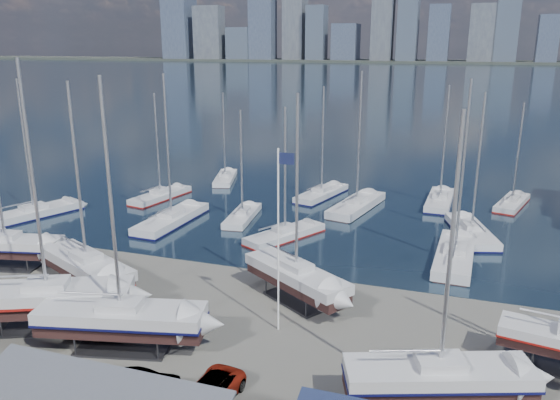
% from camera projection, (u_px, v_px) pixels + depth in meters
% --- Properties ---
extents(ground, '(1400.00, 1400.00, 0.00)m').
position_uv_depth(ground, '(221.00, 326.00, 38.23)').
color(ground, '#605E59').
rests_on(ground, ground).
extents(water, '(1400.00, 600.00, 0.40)m').
position_uv_depth(water, '(440.00, 78.00, 320.85)').
color(water, '#1B2D40').
rests_on(water, ground).
extents(far_shore, '(1400.00, 80.00, 2.20)m').
position_uv_depth(far_shore, '(452.00, 62.00, 557.50)').
color(far_shore, '#2D332D').
rests_on(far_shore, ground).
extents(skyline, '(639.14, 43.80, 107.69)m').
position_uv_depth(skyline, '(447.00, 23.00, 543.71)').
color(skyline, '#475166').
rests_on(skyline, far_shore).
extents(sailboat_cradle_0, '(10.10, 4.80, 15.77)m').
position_uv_depth(sailboat_cradle_0, '(6.00, 245.00, 47.74)').
color(sailboat_cradle_0, '#2D2D33').
rests_on(sailboat_cradle_0, ground).
extents(sailboat_cradle_1, '(11.73, 7.55, 18.27)m').
position_uv_depth(sailboat_cradle_1, '(48.00, 298.00, 37.58)').
color(sailboat_cradle_1, '#2D2D33').
rests_on(sailboat_cradle_1, ground).
extents(sailboat_cradle_2, '(10.39, 6.82, 16.51)m').
position_uv_depth(sailboat_cradle_2, '(87.00, 267.00, 43.09)').
color(sailboat_cradle_2, '#2D2D33').
rests_on(sailboat_cradle_2, ground).
extents(sailboat_cradle_3, '(11.22, 5.39, 17.37)m').
position_uv_depth(sailboat_cradle_3, '(121.00, 319.00, 34.87)').
color(sailboat_cradle_3, '#2D2D33').
rests_on(sailboat_cradle_3, ground).
extents(sailboat_cradle_4, '(9.57, 7.57, 15.80)m').
position_uv_depth(sailboat_cradle_4, '(296.00, 277.00, 41.34)').
color(sailboat_cradle_4, '#2D2D33').
rests_on(sailboat_cradle_4, ground).
extents(sailboat_cradle_5, '(10.39, 6.00, 16.19)m').
position_uv_depth(sailboat_cradle_5, '(439.00, 378.00, 28.81)').
color(sailboat_cradle_5, '#2D2D33').
rests_on(sailboat_cradle_5, ground).
extents(sailboat_moored_0, '(6.88, 11.21, 16.23)m').
position_uv_depth(sailboat_moored_0, '(34.00, 215.00, 62.11)').
color(sailboat_moored_0, black).
rests_on(sailboat_moored_0, water).
extents(sailboat_moored_1, '(4.38, 9.66, 13.94)m').
position_uv_depth(sailboat_moored_1, '(161.00, 197.00, 69.34)').
color(sailboat_moored_1, black).
rests_on(sailboat_moored_1, water).
extents(sailboat_moored_2, '(4.79, 9.05, 13.16)m').
position_uv_depth(sailboat_moored_2, '(225.00, 179.00, 78.44)').
color(sailboat_moored_2, black).
rests_on(sailboat_moored_2, water).
extents(sailboat_moored_3, '(3.73, 11.46, 16.92)m').
position_uv_depth(sailboat_moored_3, '(172.00, 221.00, 59.82)').
color(sailboat_moored_3, black).
rests_on(sailboat_moored_3, water).
extents(sailboat_moored_4, '(3.37, 8.74, 12.86)m').
position_uv_depth(sailboat_moored_4, '(243.00, 217.00, 61.30)').
color(sailboat_moored_4, black).
rests_on(sailboat_moored_4, water).
extents(sailboat_moored_5, '(5.24, 10.23, 14.73)m').
position_uv_depth(sailboat_moored_5, '(322.00, 195.00, 70.19)').
color(sailboat_moored_5, black).
rests_on(sailboat_moored_5, water).
extents(sailboat_moored_6, '(6.73, 9.42, 13.91)m').
position_uv_depth(sailboat_moored_6, '(285.00, 236.00, 55.28)').
color(sailboat_moored_6, black).
rests_on(sailboat_moored_6, water).
extents(sailboat_moored_7, '(5.38, 11.61, 16.92)m').
position_uv_depth(sailboat_moored_7, '(356.00, 207.00, 64.98)').
color(sailboat_moored_7, black).
rests_on(sailboat_moored_7, water).
extents(sailboat_moored_8, '(3.24, 10.22, 15.12)m').
position_uv_depth(sailboat_moored_8, '(440.00, 202.00, 67.17)').
color(sailboat_moored_8, black).
rests_on(sailboat_moored_8, water).
extents(sailboat_moored_9, '(3.65, 11.41, 17.04)m').
position_uv_depth(sailboat_moored_9, '(455.00, 258.00, 49.61)').
color(sailboat_moored_9, black).
rests_on(sailboat_moored_9, water).
extents(sailboat_moored_10, '(5.69, 10.63, 15.31)m').
position_uv_depth(sailboat_moored_10, '(471.00, 233.00, 56.07)').
color(sailboat_moored_10, black).
rests_on(sailboat_moored_10, water).
extents(sailboat_moored_11, '(4.82, 9.11, 13.11)m').
position_uv_depth(sailboat_moored_11, '(512.00, 204.00, 66.23)').
color(sailboat_moored_11, black).
rests_on(sailboat_moored_11, water).
extents(car_b, '(4.81, 3.04, 1.50)m').
position_uv_depth(car_b, '(139.00, 386.00, 30.30)').
color(car_b, gray).
rests_on(car_b, ground).
extents(car_c, '(2.89, 5.23, 1.39)m').
position_uv_depth(car_c, '(209.00, 393.00, 29.76)').
color(car_c, gray).
rests_on(car_c, ground).
extents(flagpole, '(1.12, 0.12, 12.74)m').
position_uv_depth(flagpole, '(280.00, 229.00, 35.72)').
color(flagpole, white).
rests_on(flagpole, ground).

